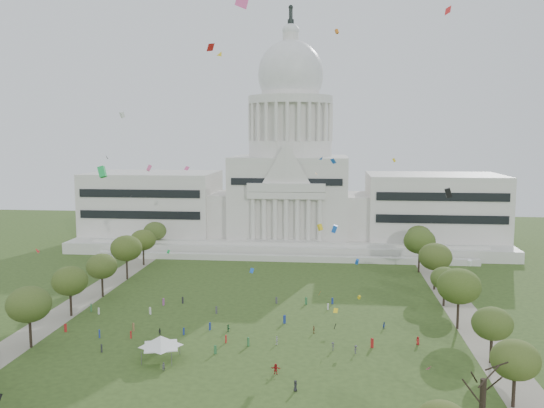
{
  "coord_description": "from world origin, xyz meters",
  "views": [
    {
      "loc": [
        15.93,
        -109.31,
        42.75
      ],
      "look_at": [
        0.0,
        45.0,
        24.0
      ],
      "focal_mm": 38.0,
      "sensor_mm": 36.0,
      "label": 1
    }
  ],
  "objects_px": {
    "big_bare_tree": "(484,375)",
    "person_0": "(418,341)",
    "capitol": "(290,187)",
    "event_tent": "(161,341)"
  },
  "relations": [
    {
      "from": "capitol",
      "to": "person_0",
      "type": "xyz_separation_m",
      "value": [
        33.99,
        -107.11,
        -21.43
      ]
    },
    {
      "from": "capitol",
      "to": "big_bare_tree",
      "type": "bearing_deg",
      "value": -74.98
    },
    {
      "from": "capitol",
      "to": "person_0",
      "type": "distance_m",
      "value": 114.4
    },
    {
      "from": "big_bare_tree",
      "to": "person_0",
      "type": "height_order",
      "value": "big_bare_tree"
    },
    {
      "from": "big_bare_tree",
      "to": "person_0",
      "type": "bearing_deg",
      "value": 96.63
    },
    {
      "from": "big_bare_tree",
      "to": "event_tent",
      "type": "bearing_deg",
      "value": 158.33
    },
    {
      "from": "big_bare_tree",
      "to": "event_tent",
      "type": "height_order",
      "value": "big_bare_tree"
    },
    {
      "from": "event_tent",
      "to": "person_0",
      "type": "xyz_separation_m",
      "value": [
        49.97,
        13.04,
        -2.89
      ]
    },
    {
      "from": "big_bare_tree",
      "to": "person_0",
      "type": "xyz_separation_m",
      "value": [
        -4.01,
        34.48,
        -7.8
      ]
    },
    {
      "from": "event_tent",
      "to": "person_0",
      "type": "bearing_deg",
      "value": 14.62
    }
  ]
}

